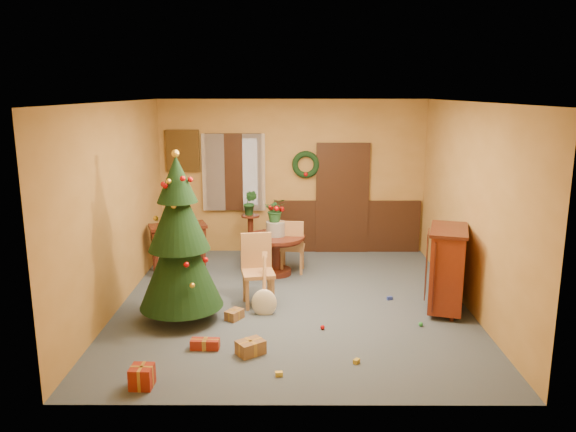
{
  "coord_description": "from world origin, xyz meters",
  "views": [
    {
      "loc": [
        -0.05,
        -7.77,
        3.05
      ],
      "look_at": [
        -0.07,
        0.4,
        1.22
      ],
      "focal_mm": 35.0,
      "sensor_mm": 36.0,
      "label": 1
    }
  ],
  "objects_px": {
    "dining_table": "(276,247)",
    "christmas_tree": "(179,242)",
    "sideboard": "(447,267)",
    "writing_desk": "(178,236)",
    "chair_near": "(257,267)"
  },
  "relations": [
    {
      "from": "christmas_tree",
      "to": "sideboard",
      "type": "xyz_separation_m",
      "value": [
        3.66,
        0.34,
        -0.46
      ]
    },
    {
      "from": "dining_table",
      "to": "chair_near",
      "type": "distance_m",
      "value": 1.35
    },
    {
      "from": "dining_table",
      "to": "christmas_tree",
      "type": "relative_size",
      "value": 0.43
    },
    {
      "from": "chair_near",
      "to": "sideboard",
      "type": "height_order",
      "value": "sideboard"
    },
    {
      "from": "dining_table",
      "to": "sideboard",
      "type": "xyz_separation_m",
      "value": [
        2.43,
        -1.6,
        0.17
      ]
    },
    {
      "from": "christmas_tree",
      "to": "writing_desk",
      "type": "distance_m",
      "value": 2.17
    },
    {
      "from": "dining_table",
      "to": "writing_desk",
      "type": "relative_size",
      "value": 0.95
    },
    {
      "from": "dining_table",
      "to": "writing_desk",
      "type": "distance_m",
      "value": 1.68
    },
    {
      "from": "dining_table",
      "to": "sideboard",
      "type": "bearing_deg",
      "value": -33.37
    },
    {
      "from": "dining_table",
      "to": "sideboard",
      "type": "height_order",
      "value": "sideboard"
    },
    {
      "from": "chair_near",
      "to": "christmas_tree",
      "type": "xyz_separation_m",
      "value": [
        -0.99,
        -0.61,
        0.54
      ]
    },
    {
      "from": "writing_desk",
      "to": "christmas_tree",
      "type": "bearing_deg",
      "value": -78.03
    },
    {
      "from": "christmas_tree",
      "to": "sideboard",
      "type": "bearing_deg",
      "value": 5.26
    },
    {
      "from": "sideboard",
      "to": "writing_desk",
      "type": "bearing_deg",
      "value": 157.07
    },
    {
      "from": "dining_table",
      "to": "sideboard",
      "type": "relative_size",
      "value": 0.82
    }
  ]
}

